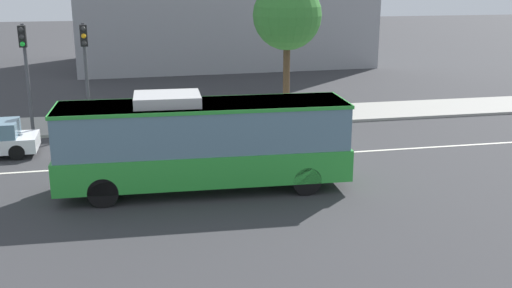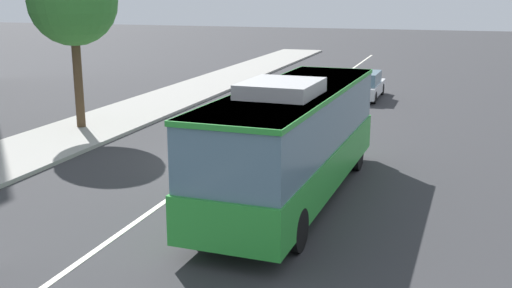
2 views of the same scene
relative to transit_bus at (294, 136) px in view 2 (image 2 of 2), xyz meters
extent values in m
plane|color=#333335|center=(3.10, 3.28, -1.81)|extent=(160.00, 160.00, 0.00)
cube|color=#9E9B93|center=(3.10, 10.32, -1.74)|extent=(80.00, 3.90, 0.14)
cube|color=silver|center=(3.10, 3.28, -1.80)|extent=(76.00, 0.16, 0.01)
cube|color=green|center=(0.02, 0.00, -0.83)|extent=(10.09, 2.87, 1.10)
cube|color=slate|center=(0.02, 0.00, 0.50)|extent=(9.88, 2.79, 1.58)
cube|color=green|center=(0.02, 0.00, 1.23)|extent=(9.99, 2.84, 0.12)
cube|color=#B2B2B2|center=(-1.17, 0.04, 1.47)|extent=(2.27, 1.88, 0.36)
cylinder|color=black|center=(3.46, 0.97, -1.31)|extent=(1.01, 0.34, 1.00)
cylinder|color=black|center=(3.38, -1.23, -1.31)|extent=(1.01, 0.34, 1.00)
cylinder|color=black|center=(-3.33, 1.23, -1.31)|extent=(1.01, 0.34, 1.00)
cylinder|color=black|center=(-3.41, -0.97, -1.31)|extent=(1.01, 0.34, 1.00)
cube|color=white|center=(17.28, 0.58, -1.29)|extent=(4.52, 1.86, 0.60)
cube|color=slate|center=(17.03, 0.59, -0.67)|extent=(2.54, 1.69, 0.64)
cylinder|color=black|center=(18.79, 1.36, -1.49)|extent=(0.64, 0.23, 0.64)
cylinder|color=black|center=(18.77, -0.24, -1.49)|extent=(0.64, 0.23, 0.64)
cylinder|color=black|center=(15.79, 1.40, -1.49)|extent=(0.64, 0.23, 0.64)
cylinder|color=black|center=(15.77, -0.20, -1.49)|extent=(0.64, 0.23, 0.64)
cylinder|color=#4C3823|center=(5.71, 10.67, 0.16)|extent=(0.36, 0.36, 3.94)
sphere|color=#387F33|center=(5.71, 10.67, 3.46)|extent=(3.57, 3.57, 3.57)
camera|label=1|loc=(-2.26, -19.93, 5.51)|focal=42.16mm
camera|label=2|loc=(-15.57, -4.01, 3.78)|focal=42.46mm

